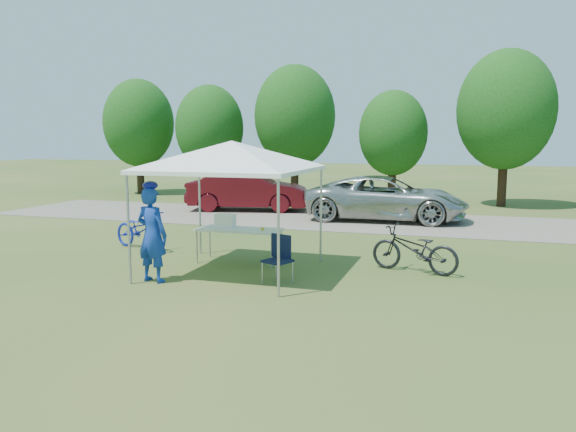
{
  "coord_description": "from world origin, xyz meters",
  "views": [
    {
      "loc": [
        4.55,
        -10.6,
        2.79
      ],
      "look_at": [
        0.57,
        2.0,
        0.94
      ],
      "focal_mm": 35.0,
      "sensor_mm": 36.0,
      "label": 1
    }
  ],
  "objects_px": {
    "folding_chair": "(279,254)",
    "sedan": "(248,191)",
    "minivan": "(386,198)",
    "cooler": "(225,221)",
    "bike_blue": "(141,230)",
    "folding_table": "(239,231)",
    "bike_dark": "(414,249)",
    "cyclist": "(152,235)"
  },
  "relations": [
    {
      "from": "folding_chair",
      "to": "sedan",
      "type": "xyz_separation_m",
      "value": [
        -4.53,
        9.83,
        0.23
      ]
    },
    {
      "from": "sedan",
      "to": "minivan",
      "type": "bearing_deg",
      "value": -112.4
    },
    {
      "from": "cooler",
      "to": "sedan",
      "type": "height_order",
      "value": "sedan"
    },
    {
      "from": "bike_blue",
      "to": "minivan",
      "type": "bearing_deg",
      "value": -19.5
    },
    {
      "from": "folding_table",
      "to": "bike_dark",
      "type": "distance_m",
      "value": 3.84
    },
    {
      "from": "minivan",
      "to": "sedan",
      "type": "xyz_separation_m",
      "value": [
        -5.39,
        0.98,
        0.01
      ]
    },
    {
      "from": "cooler",
      "to": "cyclist",
      "type": "bearing_deg",
      "value": -106.66
    },
    {
      "from": "folding_chair",
      "to": "minivan",
      "type": "relative_size",
      "value": 0.17
    },
    {
      "from": "bike_blue",
      "to": "bike_dark",
      "type": "relative_size",
      "value": 0.98
    },
    {
      "from": "sedan",
      "to": "cooler",
      "type": "bearing_deg",
      "value": -173.86
    },
    {
      "from": "folding_table",
      "to": "bike_dark",
      "type": "xyz_separation_m",
      "value": [
        3.83,
        0.23,
        -0.24
      ]
    },
    {
      "from": "bike_blue",
      "to": "sedan",
      "type": "relative_size",
      "value": 0.4
    },
    {
      "from": "bike_dark",
      "to": "sedan",
      "type": "height_order",
      "value": "sedan"
    },
    {
      "from": "cooler",
      "to": "minivan",
      "type": "relative_size",
      "value": 0.08
    },
    {
      "from": "bike_dark",
      "to": "minivan",
      "type": "height_order",
      "value": "minivan"
    },
    {
      "from": "folding_table",
      "to": "minivan",
      "type": "relative_size",
      "value": 0.35
    },
    {
      "from": "sedan",
      "to": "bike_dark",
      "type": "bearing_deg",
      "value": -151.95
    },
    {
      "from": "cooler",
      "to": "folding_table",
      "type": "bearing_deg",
      "value": 0.0
    },
    {
      "from": "minivan",
      "to": "folding_table",
      "type": "bearing_deg",
      "value": 161.73
    },
    {
      "from": "folding_chair",
      "to": "cooler",
      "type": "distance_m",
      "value": 2.24
    },
    {
      "from": "folding_table",
      "to": "sedan",
      "type": "xyz_separation_m",
      "value": [
        -3.13,
        8.47,
        0.05
      ]
    },
    {
      "from": "folding_chair",
      "to": "minivan",
      "type": "bearing_deg",
      "value": 105.36
    },
    {
      "from": "bike_dark",
      "to": "sedan",
      "type": "bearing_deg",
      "value": -124.56
    },
    {
      "from": "folding_table",
      "to": "bike_dark",
      "type": "relative_size",
      "value": 1.01
    },
    {
      "from": "cyclist",
      "to": "sedan",
      "type": "bearing_deg",
      "value": -68.67
    },
    {
      "from": "cooler",
      "to": "minivan",
      "type": "height_order",
      "value": "minivan"
    },
    {
      "from": "bike_dark",
      "to": "folding_chair",
      "type": "bearing_deg",
      "value": -41.49
    },
    {
      "from": "folding_table",
      "to": "cooler",
      "type": "xyz_separation_m",
      "value": [
        -0.33,
        -0.0,
        0.2
      ]
    },
    {
      "from": "cyclist",
      "to": "bike_blue",
      "type": "distance_m",
      "value": 3.47
    },
    {
      "from": "bike_dark",
      "to": "minivan",
      "type": "relative_size",
      "value": 0.35
    },
    {
      "from": "cooler",
      "to": "bike_dark",
      "type": "relative_size",
      "value": 0.23
    },
    {
      "from": "folding_table",
      "to": "folding_chair",
      "type": "bearing_deg",
      "value": -44.15
    },
    {
      "from": "cyclist",
      "to": "cooler",
      "type": "bearing_deg",
      "value": -96.99
    },
    {
      "from": "bike_dark",
      "to": "bike_blue",
      "type": "bearing_deg",
      "value": -78.78
    },
    {
      "from": "folding_table",
      "to": "sedan",
      "type": "height_order",
      "value": "sedan"
    },
    {
      "from": "bike_blue",
      "to": "folding_table",
      "type": "bearing_deg",
      "value": -85.35
    },
    {
      "from": "cooler",
      "to": "sedan",
      "type": "relative_size",
      "value": 0.09
    },
    {
      "from": "bike_blue",
      "to": "cooler",
      "type": "bearing_deg",
      "value": -86.98
    },
    {
      "from": "minivan",
      "to": "sedan",
      "type": "height_order",
      "value": "sedan"
    },
    {
      "from": "cyclist",
      "to": "minivan",
      "type": "xyz_separation_m",
      "value": [
        3.21,
        9.57,
        -0.16
      ]
    },
    {
      "from": "folding_chair",
      "to": "minivan",
      "type": "distance_m",
      "value": 8.9
    },
    {
      "from": "bike_blue",
      "to": "minivan",
      "type": "relative_size",
      "value": 0.34
    }
  ]
}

